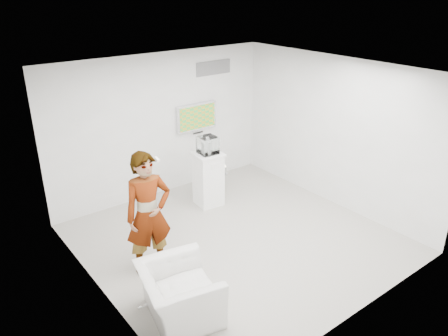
# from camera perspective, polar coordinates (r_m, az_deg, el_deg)

# --- Properties ---
(room) EXTENTS (5.01, 5.01, 3.00)m
(room) POSITION_cam_1_polar(r_m,az_deg,el_deg) (7.28, 1.79, 0.79)
(room) COLOR #A8A59A
(room) RESTS_ON ground
(tv) EXTENTS (1.00, 0.08, 0.60)m
(tv) POSITION_cam_1_polar(r_m,az_deg,el_deg) (9.59, -3.61, 6.68)
(tv) COLOR silver
(tv) RESTS_ON room
(logo_decal) EXTENTS (0.90, 0.02, 0.30)m
(logo_decal) POSITION_cam_1_polar(r_m,az_deg,el_deg) (9.67, -1.38, 12.95)
(logo_decal) COLOR slate
(logo_decal) RESTS_ON room
(person) EXTENTS (0.79, 0.58, 2.01)m
(person) POSITION_cam_1_polar(r_m,az_deg,el_deg) (6.78, -9.84, -5.99)
(person) COLOR silver
(person) RESTS_ON room
(armchair) EXTENTS (1.20, 1.31, 0.73)m
(armchair) POSITION_cam_1_polar(r_m,az_deg,el_deg) (6.21, -5.90, -15.98)
(armchair) COLOR silver
(armchair) RESTS_ON room
(pedestal) EXTENTS (0.61, 0.61, 1.12)m
(pedestal) POSITION_cam_1_polar(r_m,az_deg,el_deg) (8.91, -2.07, -1.42)
(pedestal) COLOR white
(pedestal) RESTS_ON room
(floor_uplight) EXTENTS (0.20, 0.20, 0.25)m
(floor_uplight) POSITION_cam_1_polar(r_m,az_deg,el_deg) (10.39, 0.06, -0.31)
(floor_uplight) COLOR white
(floor_uplight) RESTS_ON room
(vitrine) EXTENTS (0.37, 0.37, 0.34)m
(vitrine) POSITION_cam_1_polar(r_m,az_deg,el_deg) (8.63, -2.14, 3.01)
(vitrine) COLOR white
(vitrine) RESTS_ON pedestal
(console) EXTENTS (0.14, 0.18, 0.24)m
(console) POSITION_cam_1_polar(r_m,az_deg,el_deg) (8.64, -2.13, 2.70)
(console) COLOR white
(console) RESTS_ON pedestal
(wii_remote) EXTENTS (0.07, 0.15, 0.04)m
(wii_remote) POSITION_cam_1_polar(r_m,az_deg,el_deg) (6.64, -8.75, 1.14)
(wii_remote) COLOR white
(wii_remote) RESTS_ON person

